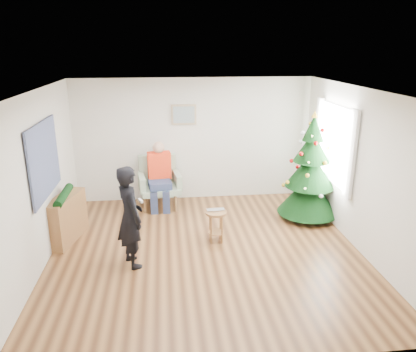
{
  "coord_description": "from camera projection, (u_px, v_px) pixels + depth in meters",
  "views": [
    {
      "loc": [
        -0.62,
        -5.92,
        3.22
      ],
      "look_at": [
        0.1,
        0.6,
        1.1
      ],
      "focal_mm": 35.0,
      "sensor_mm": 36.0,
      "label": 1
    }
  ],
  "objects": [
    {
      "name": "standing_man",
      "position": [
        130.0,
        217.0,
        6.03
      ],
      "size": [
        0.58,
        0.68,
        1.58
      ],
      "primitive_type": "imported",
      "rotation": [
        0.0,
        0.0,
        2.0
      ],
      "color": "black",
      "rests_on": "floor"
    },
    {
      "name": "garland",
      "position": [
        64.0,
        196.0,
        6.79
      ],
      "size": [
        0.14,
        0.9,
        0.14
      ],
      "primitive_type": "cylinder",
      "rotation": [
        1.57,
        0.0,
        0.0
      ],
      "color": "black",
      "rests_on": "console"
    },
    {
      "name": "window_panel",
      "position": [
        334.0,
        144.0,
        7.4
      ],
      "size": [
        0.04,
        1.3,
        1.4
      ],
      "primitive_type": "cube",
      "color": "white",
      "rests_on": "wall_right"
    },
    {
      "name": "wall_left",
      "position": [
        38.0,
        182.0,
        5.99
      ],
      "size": [
        0.0,
        5.0,
        5.0
      ],
      "primitive_type": "plane",
      "rotation": [
        1.57,
        0.0,
        1.57
      ],
      "color": "silver",
      "rests_on": "floor"
    },
    {
      "name": "wall_right",
      "position": [
        360.0,
        171.0,
        6.52
      ],
      "size": [
        0.0,
        5.0,
        5.0
      ],
      "primitive_type": "plane",
      "rotation": [
        1.57,
        0.0,
        -1.57
      ],
      "color": "silver",
      "rests_on": "floor"
    },
    {
      "name": "wall_front",
      "position": [
        233.0,
        255.0,
        3.89
      ],
      "size": [
        5.0,
        0.0,
        5.0
      ],
      "primitive_type": "plane",
      "rotation": [
        -1.57,
        0.0,
        0.0
      ],
      "color": "silver",
      "rests_on": "floor"
    },
    {
      "name": "laptop",
      "position": [
        216.0,
        211.0,
        6.82
      ],
      "size": [
        0.32,
        0.22,
        0.02
      ],
      "primitive_type": "imported",
      "rotation": [
        0.0,
        0.0,
        0.08
      ],
      "color": "silver",
      "rests_on": "stool"
    },
    {
      "name": "framed_picture",
      "position": [
        184.0,
        115.0,
        8.39
      ],
      "size": [
        0.52,
        0.05,
        0.42
      ],
      "color": "tan",
      "rests_on": "wall_back"
    },
    {
      "name": "wall_back",
      "position": [
        194.0,
        140.0,
        8.62
      ],
      "size": [
        5.0,
        0.0,
        5.0
      ],
      "primitive_type": "plane",
      "rotation": [
        1.57,
        0.0,
        0.0
      ],
      "color": "silver",
      "rests_on": "floor"
    },
    {
      "name": "seated_person",
      "position": [
        159.0,
        175.0,
        8.26
      ],
      "size": [
        0.5,
        0.7,
        1.36
      ],
      "rotation": [
        0.0,
        0.0,
        0.13
      ],
      "color": "navy",
      "rests_on": "armchair"
    },
    {
      "name": "console",
      "position": [
        66.0,
        219.0,
        6.92
      ],
      "size": [
        0.53,
        1.04,
        0.8
      ],
      "primitive_type": "cube",
      "rotation": [
        0.0,
        0.0,
        -0.25
      ],
      "color": "brown",
      "rests_on": "floor"
    },
    {
      "name": "floor",
      "position": [
        206.0,
        251.0,
        6.66
      ],
      "size": [
        5.0,
        5.0,
        0.0
      ],
      "primitive_type": "plane",
      "color": "brown",
      "rests_on": "ground"
    },
    {
      "name": "game_controller",
      "position": [
        140.0,
        201.0,
        5.93
      ],
      "size": [
        0.09,
        0.13,
        0.04
      ],
      "primitive_type": "cube",
      "rotation": [
        0.0,
        0.0,
        0.43
      ],
      "color": "white",
      "rests_on": "standing_man"
    },
    {
      "name": "armchair",
      "position": [
        160.0,
        188.0,
        8.41
      ],
      "size": [
        0.91,
        0.85,
        1.04
      ],
      "rotation": [
        0.0,
        0.0,
        0.13
      ],
      "color": "#92A888",
      "rests_on": "floor"
    },
    {
      "name": "curtains",
      "position": [
        333.0,
        144.0,
        7.39
      ],
      "size": [
        0.05,
        1.75,
        1.5
      ],
      "color": "white",
      "rests_on": "wall_right"
    },
    {
      "name": "ceiling",
      "position": [
        206.0,
        90.0,
        5.85
      ],
      "size": [
        5.0,
        5.0,
        0.0
      ],
      "primitive_type": "plane",
      "rotation": [
        3.14,
        0.0,
        0.0
      ],
      "color": "white",
      "rests_on": "wall_back"
    },
    {
      "name": "tapestry",
      "position": [
        44.0,
        160.0,
        6.2
      ],
      "size": [
        0.03,
        1.5,
        1.15
      ],
      "primitive_type": "cube",
      "color": "black",
      "rests_on": "wall_left"
    },
    {
      "name": "stool",
      "position": [
        216.0,
        226.0,
        6.91
      ],
      "size": [
        0.37,
        0.37,
        0.55
      ],
      "rotation": [
        0.0,
        0.0,
        -0.27
      ],
      "color": "brown",
      "rests_on": "floor"
    },
    {
      "name": "christmas_tree",
      "position": [
        310.0,
        171.0,
        7.68
      ],
      "size": [
        1.16,
        1.16,
        2.09
      ],
      "rotation": [
        0.0,
        0.0,
        -0.42
      ],
      "color": "#3F2816",
      "rests_on": "floor"
    }
  ]
}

